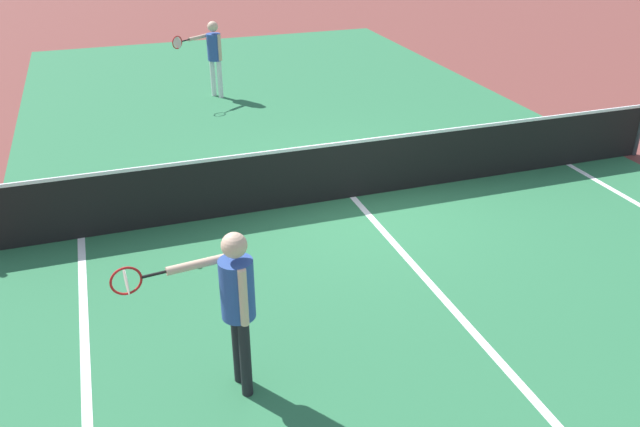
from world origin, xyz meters
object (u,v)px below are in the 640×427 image
net (353,169)px  player_near (234,296)px  tennis_ball_near_net (198,265)px  player_far (213,50)px

net → player_near: size_ratio=6.43×
player_near → tennis_ball_near_net: (-0.03, 2.39, -1.06)m
net → tennis_ball_near_net: net is taller
net → player_far: 6.17m
player_far → tennis_ball_near_net: (-1.66, -7.37, -1.04)m
player_near → tennis_ball_near_net: 2.61m
player_near → player_far: size_ratio=1.02×
tennis_ball_near_net → player_near: bearing=-89.3°
net → player_near: bearing=-125.6°
player_near → player_far: bearing=80.5°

